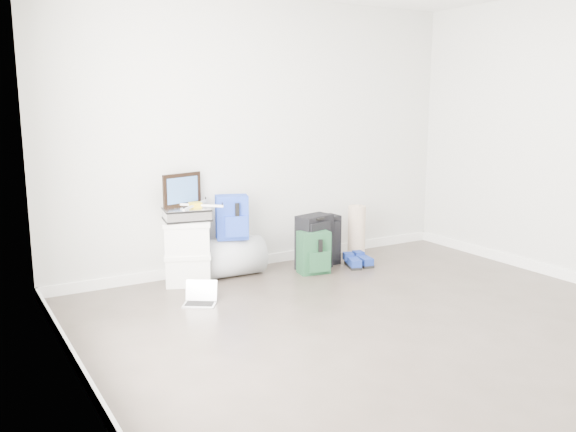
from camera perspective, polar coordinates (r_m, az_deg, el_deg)
ground at (r=4.52m, az=13.05°, el=-11.73°), size 5.00×5.00×0.00m
room_envelope at (r=4.19m, az=13.91°, el=10.64°), size 4.52×5.02×2.71m
boxes_stack at (r=5.79m, az=-9.35°, el=-3.35°), size 0.52×0.48×0.61m
briefcase at (r=5.71m, az=-9.46°, el=0.16°), size 0.46×0.37×0.12m
painting at (r=5.76m, az=-9.88°, el=2.42°), size 0.41×0.14×0.31m
drone at (r=5.70m, az=-8.66°, el=1.03°), size 0.41×0.41×0.05m
duffel_bag at (r=6.01m, az=-5.29°, el=-3.84°), size 0.63×0.41×0.38m
blue_backpack at (r=5.89m, az=-5.23°, el=-0.19°), size 0.35×0.30×0.43m
large_suitcase at (r=6.21m, az=2.50°, el=-2.45°), size 0.40×0.30×0.56m
green_backpack at (r=6.07m, az=2.47°, el=-3.51°), size 0.33×0.26×0.42m
carry_on at (r=6.37m, az=3.36°, el=-2.29°), size 0.34×0.23×0.52m
shoes at (r=6.40m, az=6.58°, el=-4.25°), size 0.32×0.31×0.10m
rolled_rug at (r=6.66m, az=6.43°, el=-1.51°), size 0.19×0.19×0.58m
laptop at (r=5.28m, az=-8.20°, el=-7.64°), size 0.33×0.31×0.19m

